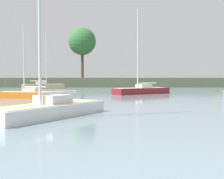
# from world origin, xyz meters

# --- Properties ---
(far_shore_bank) EXTENTS (222.11, 53.39, 2.19)m
(far_shore_bank) POSITION_xyz_m (0.00, 86.29, 1.10)
(far_shore_bank) COLOR #4C563D
(far_shore_bank) RESTS_ON ground
(sailboat_white) EXTENTS (6.60, 8.77, 13.91)m
(sailboat_white) POSITION_xyz_m (-11.65, 8.85, 0.27)
(sailboat_white) COLOR white
(sailboat_white) RESTS_ON ground
(sailboat_maroon) EXTENTS (8.60, 6.80, 12.56)m
(sailboat_maroon) POSITION_xyz_m (-3.52, 34.07, 0.26)
(sailboat_maroon) COLOR maroon
(sailboat_maroon) RESTS_ON ground
(sailboat_sand) EXTENTS (8.52, 5.18, 11.98)m
(sailboat_sand) POSITION_xyz_m (-21.75, 52.37, 0.26)
(sailboat_sand) COLOR tan
(sailboat_sand) RESTS_ON ground
(sailboat_orange) EXTENTS (7.01, 3.26, 8.81)m
(sailboat_orange) POSITION_xyz_m (-17.23, 24.93, 0.20)
(sailboat_orange) COLOR orange
(sailboat_orange) RESTS_ON ground
(mooring_buoy_red) EXTENTS (0.32, 0.32, 0.37)m
(mooring_buoy_red) POSITION_xyz_m (10.04, 41.96, 0.06)
(mooring_buoy_red) COLOR red
(mooring_buoy_red) RESTS_ON ground
(shore_tree_center_left) EXTENTS (7.37, 7.37, 13.44)m
(shore_tree_center_left) POSITION_xyz_m (-15.76, 72.87, 11.88)
(shore_tree_center_left) COLOR brown
(shore_tree_center_left) RESTS_ON far_shore_bank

